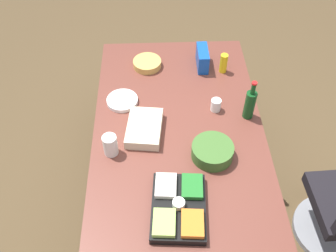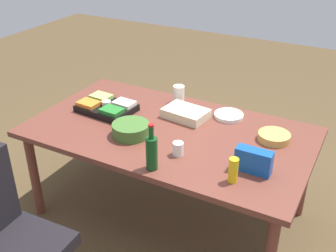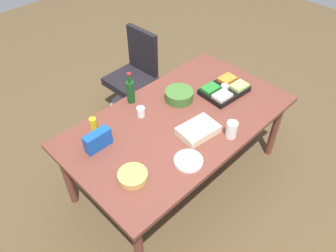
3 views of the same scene
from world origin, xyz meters
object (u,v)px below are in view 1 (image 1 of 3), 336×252
Objects in this scene: veggie_tray at (179,207)px; paper_plate_stack at (122,101)px; chip_bowl at (147,63)px; mustard_bottle at (224,63)px; chip_bag_blue at (202,58)px; mayo_jar at (110,145)px; conference_table at (179,140)px; wine_bottle at (250,104)px; sheet_cake at (144,128)px; salad_bowl at (212,151)px; paper_cup at (216,105)px.

paper_plate_stack is (0.88, 0.35, -0.02)m from veggie_tray.
veggie_tray is 2.03× the size of chip_bowl.
mustard_bottle reaches higher than chip_bowl.
mayo_jar is at bearing 141.75° from chip_bag_blue.
wine_bottle is at bearing -74.03° from conference_table.
salad_bowl is (-0.22, -0.42, 0.01)m from sheet_cake.
chip_bag_blue is 1.01× the size of chip_bowl.
paper_cup is (0.40, -0.07, -0.00)m from salad_bowl.
conference_table is 0.25m from sheet_cake.
mayo_jar is at bearing 173.46° from paper_plate_stack.
mayo_jar is at bearing 107.07° from wine_bottle.
mayo_jar is (-0.45, 0.05, 0.06)m from paper_plate_stack.
conference_table is 9.20× the size of chip_bowl.
paper_cup reaches higher than sheet_cake.
conference_table is 0.30m from salad_bowl.
sheet_cake is 0.33m from paper_plate_stack.
mustard_bottle is 1.25m from veggie_tray.
chip_bag_blue reaches higher than paper_plate_stack.
chip_bag_blue is 0.61m from wine_bottle.
sheet_cake is 0.68m from chip_bowl.
mayo_jar is at bearing 85.27° from salad_bowl.
mayo_jar is (0.43, 0.40, 0.04)m from veggie_tray.
mayo_jar is (-0.76, 0.81, -0.00)m from mustard_bottle.
paper_plate_stack is at bearing 49.07° from salad_bowl.
chip_bag_blue reaches higher than chip_bowl.
veggie_tray is (-0.57, 0.04, 0.11)m from conference_table.
conference_table is 0.74m from chip_bag_blue.
paper_cup is (0.35, -0.70, -0.03)m from mayo_jar.
mustard_bottle is 1.11m from mayo_jar.
wine_bottle is at bearing -72.93° from mayo_jar.
paper_plate_stack reaches higher than conference_table.
salad_bowl is at bearing -31.86° from veggie_tray.
mustard_bottle is at bearing -14.53° from paper_cup.
veggie_tray reaches higher than sheet_cake.
chip_bag_blue is 0.72× the size of wine_bottle.
conference_table is 6.27× the size of sheet_cake.
chip_bowl is at bearing 50.57° from wine_bottle.
mayo_jar reaches higher than salad_bowl.
chip_bag_blue is at bearing -33.81° from sheet_cake.
chip_bowl reaches higher than conference_table.
salad_bowl is 2.90× the size of paper_cup.
mustard_bottle reaches higher than salad_bowl.
wine_bottle reaches higher than mayo_jar.
chip_bag_blue is at bearing 64.88° from mustard_bottle.
paper_plate_stack is 0.89m from wine_bottle.
paper_cup reaches higher than chip_bowl.
mustard_bottle is at bearing -98.27° from chip_bowl.
sheet_cake is 2.19× the size of mayo_jar.
paper_plate_stack is at bearing 51.49° from conference_table.
conference_table is at bearing 44.76° from salad_bowl.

